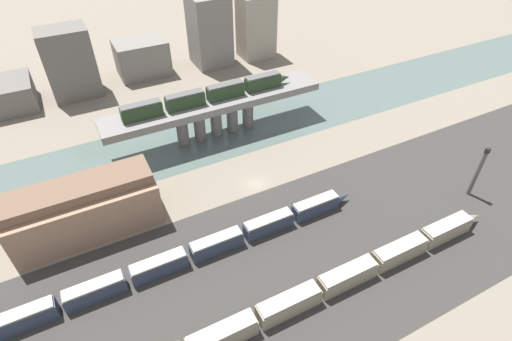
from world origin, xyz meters
The scene contains 14 objects.
ground_plane centered at (0.00, 0.00, 0.00)m, with size 400.00×400.00×0.00m, color #756B5B.
railbed_yard centered at (0.00, -24.00, 0.00)m, with size 280.00×42.00×0.01m, color #33302D.
river_water centered at (0.00, 23.71, 0.00)m, with size 320.00×24.07×0.01m, color #4C5B56.
bridge centered at (0.00, 23.71, 8.17)m, with size 59.49×9.30×10.57m.
train_on_bridge centered at (-1.23, 23.71, 12.49)m, with size 46.65×2.63×3.91m.
train_yard_near centered at (-8.57, -32.04, 1.87)m, with size 89.73×3.11×3.80m.
train_yard_mid centered at (-20.42, -14.22, 1.77)m, with size 72.28×2.75×3.61m.
warehouse_building centered at (-37.08, 3.38, 5.72)m, with size 28.69×11.23×12.03m.
signal_tower centered at (42.18, -25.37, 6.44)m, with size 1.00×0.85×12.92m.
city_block_left centered at (-48.78, 65.77, 4.10)m, with size 12.08×15.84×8.20m, color #605B56.
city_block_center centered at (-30.63, 64.70, 10.62)m, with size 14.32×10.58×21.24m, color #605B56.
city_block_right centered at (-7.91, 69.98, 5.81)m, with size 16.93×12.69×11.63m, color slate.
city_block_far_right centered at (16.21, 67.09, 11.97)m, with size 12.53×13.10×23.94m, color slate.
city_block_tall centered at (33.73, 65.65, 11.03)m, with size 12.13×9.90×22.06m, color gray.
Camera 1 is at (-32.30, -63.22, 62.85)m, focal length 28.00 mm.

